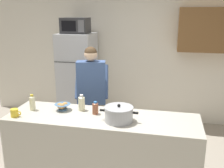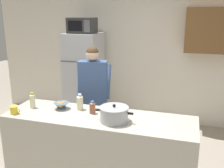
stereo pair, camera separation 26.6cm
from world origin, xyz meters
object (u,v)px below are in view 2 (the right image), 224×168
Objects in this scene: person_near_pot at (93,88)px; coffee_mug at (14,110)px; cooking_pot at (114,114)px; bottle_near_edge at (93,107)px; bread_bowl at (61,105)px; bottle_far_corner at (80,102)px; microwave at (82,25)px; bottle_mid_counter at (32,100)px; refrigerator at (84,78)px.

coffee_mug is (-0.64, -1.01, -0.05)m from person_near_pot.
bottle_near_edge is at bearing 154.06° from cooking_pot.
bread_bowl is 0.98× the size of bottle_far_corner.
bottle_mid_counter is at bearing -88.22° from microwave.
coffee_mug is at bearing -91.13° from microwave.
bottle_far_corner is (0.70, 0.37, 0.05)m from coffee_mug.
coffee_mug is 0.66× the size of bread_bowl.
refrigerator is 8.69× the size of bread_bowl.
refrigerator is 1.83m from bottle_far_corner.
cooking_pot reaches higher than bottle_near_edge.
bottle_far_corner is at bearing -68.79° from refrigerator.
person_near_pot is at bearing 110.11° from bottle_near_edge.
refrigerator is at bearing 119.32° from person_near_pot.
person_near_pot is 0.93m from bottle_mid_counter.
refrigerator is 1.23m from person_near_pot.
cooking_pot is 0.57m from bottle_far_corner.
bottle_mid_counter is at bearing 174.19° from cooking_pot.
bread_bowl reaches higher than coffee_mug.
refrigerator is at bearing 111.21° from bottle_far_corner.
refrigerator is 3.60× the size of microwave.
cooking_pot is at bearing -58.69° from refrigerator.
microwave is at bearing -89.93° from refrigerator.
cooking_pot is 2.20× the size of bread_bowl.
person_near_pot is 0.77m from bottle_near_edge.
bread_bowl is 0.24m from bottle_far_corner.
person_near_pot is at bearing 54.59° from bottle_mid_counter.
bottle_mid_counter is at bearing 68.53° from coffee_mug.
microwave is at bearing 88.87° from coffee_mug.
refrigerator is 13.19× the size of coffee_mug.
cooking_pot is 2.15× the size of bottle_far_corner.
microwave reaches higher than coffee_mug.
coffee_mug is 0.79m from bottle_far_corner.
refrigerator is 1.98m from bottle_near_edge.
bottle_near_edge is at bearing -69.89° from person_near_pot.
bottle_far_corner is at bearing 11.34° from bottle_mid_counter.
bread_bowl is at bearing -76.15° from microwave.
coffee_mug is 0.56m from bread_bowl.
person_near_pot is at bearing 76.17° from bread_bowl.
coffee_mug is at bearing -173.88° from cooking_pot.
person_near_pot is at bearing 123.61° from cooking_pot.
bottle_mid_counter is 0.62m from bottle_far_corner.
bottle_mid_counter is at bearing -169.32° from bread_bowl.
person_near_pot is at bearing 95.69° from bottle_far_corner.
cooking_pot reaches higher than bottle_far_corner.
person_near_pot reaches higher than cooking_pot.
person_near_pot is 1.05m from cooking_pot.
person_near_pot is at bearing 57.64° from coffee_mug.
refrigerator is at bearing 121.31° from cooking_pot.
refrigerator is 1.06× the size of person_near_pot.
person_near_pot reaches higher than bottle_far_corner.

